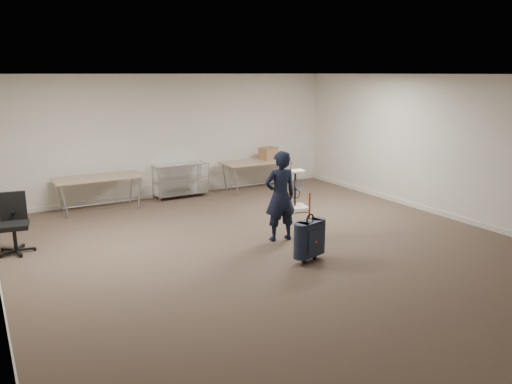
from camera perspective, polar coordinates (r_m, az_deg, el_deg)
ground at (r=8.13m, az=2.52°, el=-6.85°), size 9.00×9.00×0.00m
room_shell at (r=9.24m, az=-2.07°, el=-3.98°), size 8.00×9.00×9.00m
folding_table_left at (r=10.82m, az=-17.54°, el=1.41°), size 1.80×0.75×0.73m
folding_table_right at (r=12.17m, az=0.17°, el=3.33°), size 1.80×0.75×0.73m
wire_shelf at (r=11.63m, az=-8.59°, el=1.51°), size 1.22×0.47×0.80m
person at (r=8.48m, az=2.79°, el=-0.47°), size 0.61×0.43×1.56m
suitcase at (r=7.65m, az=6.15°, el=-5.32°), size 0.44×0.32×1.08m
office_chair at (r=8.90m, az=-25.85°, el=-4.42°), size 0.58×0.58×0.96m
equipment_cart at (r=10.48m, az=4.56°, el=-0.91°), size 0.56×0.56×0.86m
cardboard_box at (r=12.37m, az=1.43°, el=4.44°), size 0.46×0.38×0.30m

